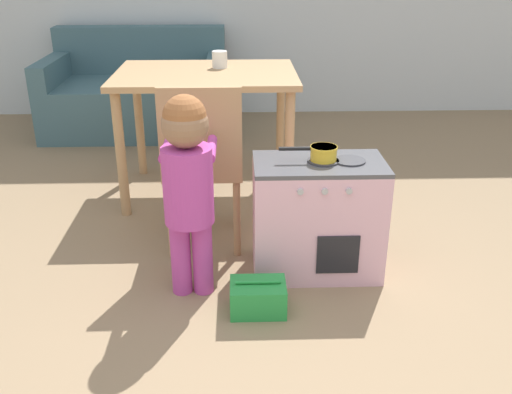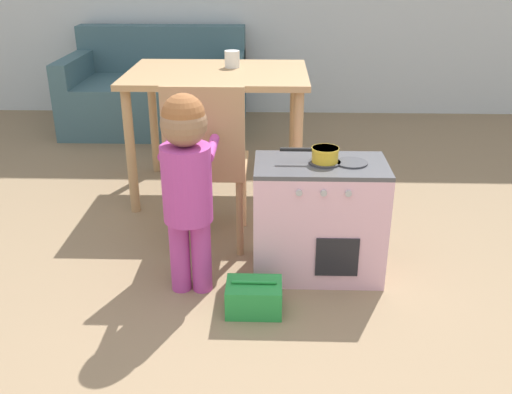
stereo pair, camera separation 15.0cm
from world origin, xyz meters
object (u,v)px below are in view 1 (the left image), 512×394
object	(u,v)px
play_kitchen	(317,217)
toy_pot	(323,152)
cup_on_table	(220,59)
child_figure	(188,174)
dining_table	(206,90)
dining_chair_near	(203,163)
couch	(138,94)
toy_basket	(258,297)

from	to	relation	value
play_kitchen	toy_pot	bearing A→B (deg)	2.96
play_kitchen	cup_on_table	size ratio (longest dim) A/B	5.93
child_figure	cup_on_table	bearing A→B (deg)	85.16
dining_table	toy_pot	bearing A→B (deg)	-60.45
dining_chair_near	play_kitchen	bearing A→B (deg)	-24.58
dining_table	couch	world-z (taller)	couch
play_kitchen	toy_pot	size ratio (longest dim) A/B	2.27
cup_on_table	toy_basket	bearing A→B (deg)	-82.90
toy_basket	couch	world-z (taller)	couch
cup_on_table	couch	bearing A→B (deg)	119.14
play_kitchen	dining_table	xyz separation A→B (m)	(-0.56, 1.00, 0.38)
dining_table	child_figure	bearing A→B (deg)	-91.35
toy_pot	couch	distance (m)	2.76
dining_chair_near	couch	world-z (taller)	dining_chair_near
dining_chair_near	cup_on_table	world-z (taller)	dining_chair_near
cup_on_table	child_figure	bearing A→B (deg)	-94.84
dining_chair_near	cup_on_table	xyz separation A→B (m)	(0.07, 0.87, 0.35)
play_kitchen	toy_basket	world-z (taller)	play_kitchen
couch	child_figure	bearing A→B (deg)	-76.42
toy_basket	cup_on_table	bearing A→B (deg)	97.10
couch	dining_table	bearing A→B (deg)	-65.54
child_figure	cup_on_table	world-z (taller)	child_figure
play_kitchen	toy_pot	world-z (taller)	toy_pot
couch	dining_chair_near	bearing A→B (deg)	-73.02
dining_chair_near	toy_basket	bearing A→B (deg)	-66.85
dining_chair_near	cup_on_table	bearing A→B (deg)	85.36
child_figure	couch	world-z (taller)	child_figure
play_kitchen	toy_basket	xyz separation A→B (m)	(-0.29, -0.34, -0.21)
play_kitchen	dining_table	size ratio (longest dim) A/B	0.56
child_figure	dining_table	distance (m)	1.18
play_kitchen	toy_pot	distance (m)	0.33
toy_basket	dining_table	world-z (taller)	dining_table
child_figure	dining_chair_near	world-z (taller)	child_figure
child_figure	toy_basket	world-z (taller)	child_figure
play_kitchen	couch	world-z (taller)	couch
play_kitchen	dining_chair_near	xyz separation A→B (m)	(-0.55, 0.25, 0.19)
dining_chair_near	couch	distance (m)	2.31
toy_pot	couch	bearing A→B (deg)	116.59
toy_pot	dining_chair_near	size ratio (longest dim) A/B	0.30
play_kitchen	cup_on_table	world-z (taller)	cup_on_table
dining_table	cup_on_table	bearing A→B (deg)	55.91
toy_basket	dining_chair_near	bearing A→B (deg)	113.15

